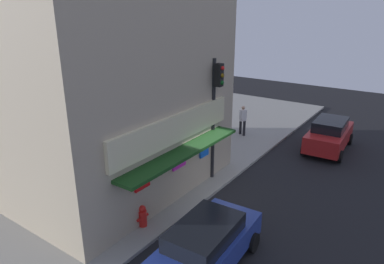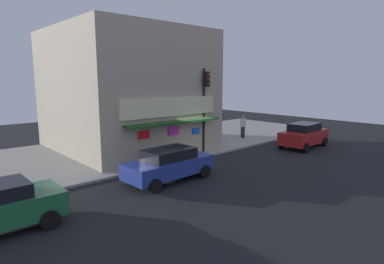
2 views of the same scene
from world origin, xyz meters
name	(u,v)px [view 1 (image 1 of 2)]	position (x,y,z in m)	size (l,w,h in m)	color
ground_plane	(217,193)	(0.00, 0.00, 0.00)	(49.42, 49.42, 0.00)	black
sidewalk	(128,162)	(0.00, 5.29, 0.06)	(32.95, 10.58, 0.13)	gray
corner_building	(85,89)	(-1.74, 5.84, 4.11)	(9.03, 10.80, 7.96)	tan
traffic_light	(215,104)	(0.97, 0.77, 3.58)	(0.32, 0.58, 5.41)	black
fire_hydrant	(143,216)	(-3.74, 0.84, 0.52)	(0.53, 0.29, 0.81)	red
trash_can	(129,197)	(-3.15, 2.06, 0.58)	(0.55, 0.55, 0.91)	#2D2D2D
pedestrian	(243,119)	(6.88, 2.34, 1.12)	(0.53, 0.53, 1.82)	black
potted_plant_by_doorway	(177,174)	(-0.75, 1.56, 0.74)	(0.68, 0.68, 1.02)	#59595B
parked_car_blue	(205,246)	(-4.22, -2.08, 0.82)	(4.56, 2.18, 1.58)	navy
parked_car_red	(329,134)	(7.74, -2.55, 0.89)	(4.38, 2.21, 1.74)	#AD1E1E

